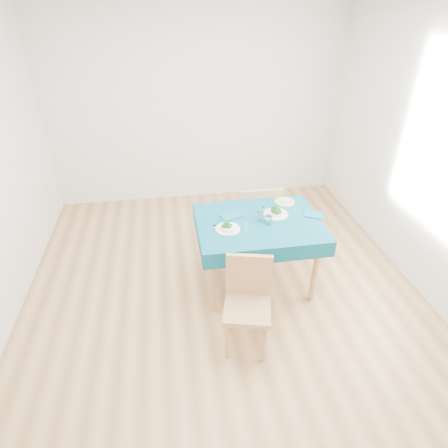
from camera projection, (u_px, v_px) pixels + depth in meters
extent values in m
cube|color=olive|center=(224.00, 295.00, 3.84)|extent=(4.00, 4.50, 0.02)
cube|color=silver|center=(197.00, 105.00, 5.01)|extent=(4.00, 0.02, 2.70)
cube|color=silver|center=(441.00, 159.00, 3.40)|extent=(0.02, 4.50, 2.70)
cube|color=#094A62|center=(257.00, 253.00, 3.81)|extent=(1.19, 0.90, 0.76)
cube|color=#A5794D|center=(247.00, 305.00, 3.04)|extent=(0.47, 0.50, 0.95)
cube|color=#A5794D|center=(256.00, 203.00, 4.29)|extent=(0.47, 0.52, 1.17)
cube|color=silver|center=(217.00, 230.00, 3.48)|extent=(0.06, 0.18, 0.00)
cube|color=silver|center=(246.00, 227.00, 3.52)|extent=(0.07, 0.21, 0.00)
cube|color=silver|center=(265.00, 211.00, 3.77)|extent=(0.04, 0.17, 0.00)
cube|color=silver|center=(305.00, 215.00, 3.70)|extent=(0.03, 0.19, 0.00)
cube|color=#0C546C|center=(231.00, 216.00, 3.68)|extent=(0.24, 0.20, 0.01)
cube|color=#0C546C|center=(314.00, 215.00, 3.70)|extent=(0.24, 0.22, 0.01)
cylinder|color=white|center=(260.00, 216.00, 3.60)|extent=(0.07, 0.07, 0.09)
cylinder|color=white|center=(268.00, 220.00, 3.55)|extent=(0.07, 0.07, 0.08)
cylinder|color=#A4DF6C|center=(285.00, 202.00, 3.93)|extent=(0.21, 0.21, 0.01)
cube|color=beige|center=(285.00, 201.00, 3.92)|extent=(0.11, 0.11, 0.01)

